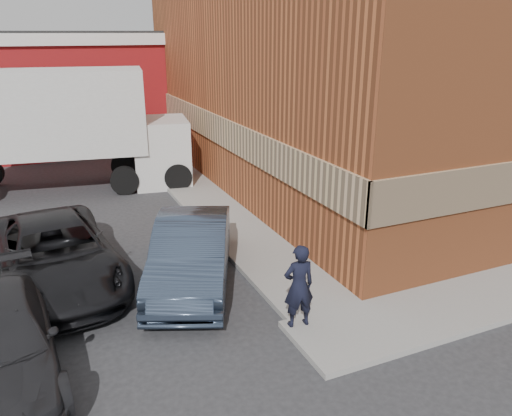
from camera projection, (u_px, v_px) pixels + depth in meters
name	position (u px, v px, depth m)	size (l,w,h in m)	color
ground	(300.00, 321.00, 10.15)	(90.00, 90.00, 0.00)	#28282B
brick_building	(384.00, 55.00, 19.58)	(14.25, 18.25, 9.36)	#AC552C
sidewalk_west	(196.00, 192.00, 18.12)	(1.80, 18.00, 0.12)	gray
man	(299.00, 286.00, 9.54)	(0.62, 0.41, 1.70)	black
sedan	(191.00, 252.00, 11.46)	(1.64, 4.69, 1.55)	#303D50
suv_a	(56.00, 254.00, 11.43)	(2.49, 5.39, 1.50)	black
box_truck	(73.00, 122.00, 17.91)	(9.07, 3.96, 4.33)	silver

